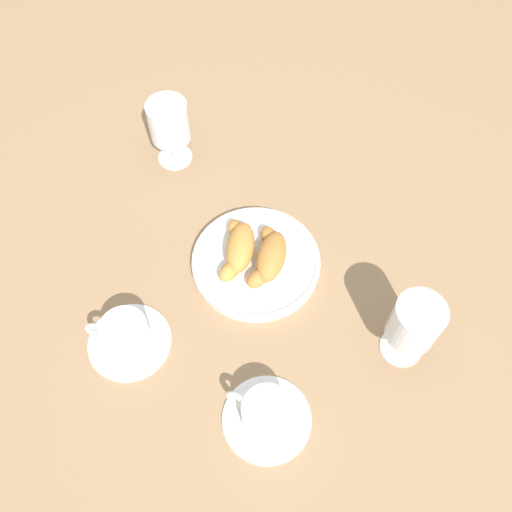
% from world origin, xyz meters
% --- Properties ---
extents(ground_plane, '(2.20, 2.20, 0.00)m').
position_xyz_m(ground_plane, '(0.00, 0.00, 0.00)').
color(ground_plane, '#997551').
extents(pastry_plate, '(0.23, 0.23, 0.02)m').
position_xyz_m(pastry_plate, '(-0.01, -0.01, 0.01)').
color(pastry_plate, white).
rests_on(pastry_plate, ground_plane).
extents(croissant_large, '(0.13, 0.09, 0.04)m').
position_xyz_m(croissant_large, '(-0.02, -0.04, 0.04)').
color(croissant_large, '#BC7A38').
rests_on(croissant_large, pastry_plate).
extents(croissant_small, '(0.13, 0.08, 0.04)m').
position_xyz_m(croissant_small, '(-0.00, 0.02, 0.04)').
color(croissant_small, '#CC893D').
rests_on(croissant_small, pastry_plate).
extents(coffee_cup_near, '(0.14, 0.14, 0.06)m').
position_xyz_m(coffee_cup_near, '(-0.14, 0.21, 0.03)').
color(coffee_cup_near, white).
rests_on(coffee_cup_near, ground_plane).
extents(coffee_cup_far, '(0.14, 0.14, 0.06)m').
position_xyz_m(coffee_cup_far, '(-0.29, 0.00, 0.03)').
color(coffee_cup_far, white).
rests_on(coffee_cup_far, ground_plane).
extents(juice_glass_left, '(0.08, 0.08, 0.14)m').
position_xyz_m(juice_glass_left, '(-0.19, -0.23, 0.09)').
color(juice_glass_left, white).
rests_on(juice_glass_left, ground_plane).
extents(juice_glass_right, '(0.08, 0.08, 0.14)m').
position_xyz_m(juice_glass_right, '(0.25, 0.12, 0.09)').
color(juice_glass_right, white).
rests_on(juice_glass_right, ground_plane).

